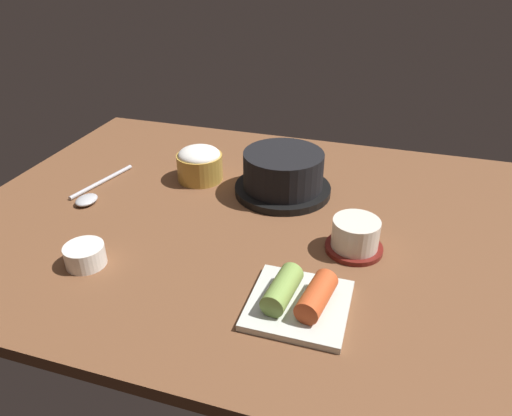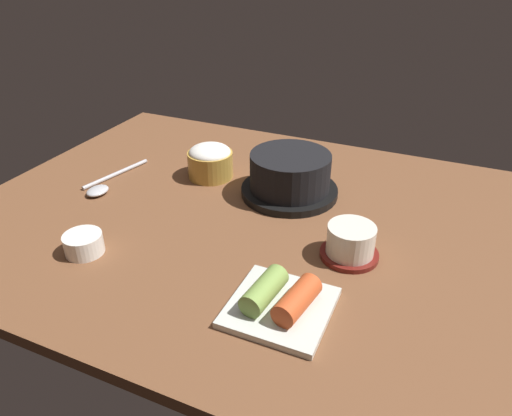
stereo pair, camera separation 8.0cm
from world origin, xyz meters
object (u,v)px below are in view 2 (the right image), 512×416
Objects in this scene: rice_bowl at (210,161)px; tea_cup_with_saucer at (351,242)px; kimchi_plate at (280,301)px; side_bowl_near at (83,243)px; spoon at (104,185)px; stone_pot at (290,175)px.

rice_bowl is 1.01× the size of tea_cup_with_saucer.
kimchi_plate is 2.18× the size of side_bowl_near.
rice_bowl reaches higher than side_bowl_near.
kimchi_plate reaches higher than side_bowl_near.
stone_pot is at bearing 19.77° from spoon.
kimchi_plate is at bearing -48.82° from rice_bowl.
side_bowl_near is at bearing -157.71° from tea_cup_with_saucer.
rice_bowl is 0.70× the size of kimchi_plate.
side_bowl_near is (-32.63, -0.04, 0.17)cm from kimchi_plate.
rice_bowl is 0.50× the size of spoon.
side_bowl_near is (-37.97, -15.57, -0.92)cm from tea_cup_with_saucer.
tea_cup_with_saucer is at bearing -44.46° from stone_pot.
rice_bowl is 31.83cm from side_bowl_near.
tea_cup_with_saucer is 0.50× the size of spoon.
tea_cup_with_saucer reaches higher than kimchi_plate.
stone_pot is 2.03× the size of tea_cup_with_saucer.
stone_pot is at bearing 135.54° from tea_cup_with_saucer.
kimchi_plate is (10.09, -30.67, -2.48)cm from stone_pot.
stone_pot is 2.01× the size of rice_bowl.
stone_pot reaches higher than spoon.
spoon is at bearing -160.23° from stone_pot.
tea_cup_with_saucer is 49.55cm from spoon.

